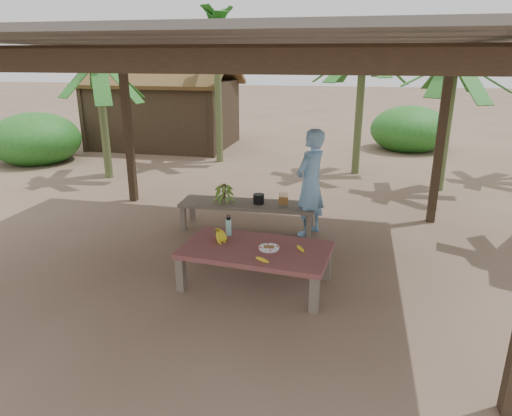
% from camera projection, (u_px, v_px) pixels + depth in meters
% --- Properties ---
extents(ground, '(80.00, 80.00, 0.00)m').
position_uv_depth(ground, '(242.00, 261.00, 6.39)').
color(ground, brown).
rests_on(ground, ground).
extents(pavilion, '(6.60, 5.60, 2.95)m').
position_uv_depth(pavilion, '(238.00, 52.00, 5.50)').
color(pavilion, black).
rests_on(pavilion, ground).
extents(work_table, '(1.88, 1.16, 0.50)m').
position_uv_depth(work_table, '(256.00, 252.00, 5.62)').
color(work_table, brown).
rests_on(work_table, ground).
extents(bench, '(2.22, 0.67, 0.45)m').
position_uv_depth(bench, '(247.00, 206.00, 7.47)').
color(bench, brown).
rests_on(bench, ground).
extents(ripe_banana_bunch, '(0.32, 0.30, 0.16)m').
position_uv_depth(ripe_banana_bunch, '(216.00, 235.00, 5.78)').
color(ripe_banana_bunch, yellow).
rests_on(ripe_banana_bunch, work_table).
extents(plate, '(0.25, 0.25, 0.04)m').
position_uv_depth(plate, '(269.00, 248.00, 5.54)').
color(plate, white).
rests_on(plate, work_table).
extents(loose_banana_front, '(0.18, 0.11, 0.04)m').
position_uv_depth(loose_banana_front, '(262.00, 260.00, 5.21)').
color(loose_banana_front, yellow).
rests_on(loose_banana_front, work_table).
extents(loose_banana_side, '(0.13, 0.15, 0.04)m').
position_uv_depth(loose_banana_side, '(301.00, 249.00, 5.51)').
color(loose_banana_side, yellow).
rests_on(loose_banana_side, work_table).
extents(water_flask, '(0.08, 0.08, 0.29)m').
position_uv_depth(water_flask, '(229.00, 227.00, 5.96)').
color(water_flask, '#3FC6BA').
rests_on(water_flask, work_table).
extents(green_banana_stalk, '(0.29, 0.29, 0.32)m').
position_uv_depth(green_banana_stalk, '(224.00, 193.00, 7.47)').
color(green_banana_stalk, '#598C2D').
rests_on(green_banana_stalk, bench).
extents(cooking_pot, '(0.18, 0.18, 0.15)m').
position_uv_depth(cooking_pot, '(259.00, 199.00, 7.41)').
color(cooking_pot, black).
rests_on(cooking_pot, bench).
extents(skewer_rack, '(0.18, 0.09, 0.24)m').
position_uv_depth(skewer_rack, '(283.00, 199.00, 7.27)').
color(skewer_rack, '#A57F47').
rests_on(skewer_rack, bench).
extents(woman, '(0.65, 0.74, 1.70)m').
position_uv_depth(woman, '(310.00, 183.00, 7.12)').
color(woman, '#7DB6ED').
rests_on(woman, ground).
extents(hut, '(4.40, 3.43, 2.85)m').
position_uv_depth(hut, '(166.00, 111.00, 14.38)').
color(hut, black).
rests_on(hut, ground).
extents(banana_plant_ne, '(1.80, 1.80, 2.94)m').
position_uv_depth(banana_plant_ne, '(454.00, 71.00, 9.02)').
color(banana_plant_ne, '#596638').
rests_on(banana_plant_ne, ground).
extents(banana_plant_n, '(1.80, 1.80, 3.15)m').
position_uv_depth(banana_plant_n, '(363.00, 59.00, 10.36)').
color(banana_plant_n, '#596638').
rests_on(banana_plant_n, ground).
extents(banana_plant_nw, '(1.80, 1.80, 3.78)m').
position_uv_depth(banana_plant_nw, '(217.00, 34.00, 11.41)').
color(banana_plant_nw, '#596638').
rests_on(banana_plant_nw, ground).
extents(banana_plant_w, '(1.80, 1.80, 2.87)m').
position_uv_depth(banana_plant_w, '(99.00, 73.00, 10.07)').
color(banana_plant_w, '#596638').
rests_on(banana_plant_w, ground).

